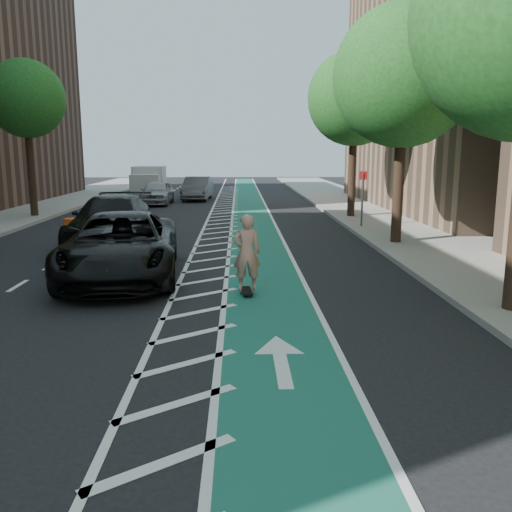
{
  "coord_description": "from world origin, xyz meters",
  "views": [
    {
      "loc": [
        2.34,
        -10.92,
        3.31
      ],
      "look_at": [
        2.7,
        0.48,
        1.1
      ],
      "focal_mm": 38.0,
      "sensor_mm": 36.0,
      "label": 1
    }
  ],
  "objects_px": {
    "suv_far": "(112,220)",
    "barrel_a": "(72,231)",
    "skateboarder": "(247,253)",
    "suv_near": "(121,246)"
  },
  "relations": [
    {
      "from": "suv_near",
      "to": "barrel_a",
      "type": "height_order",
      "value": "suv_near"
    },
    {
      "from": "skateboarder",
      "to": "suv_near",
      "type": "distance_m",
      "value": 3.76
    },
    {
      "from": "suv_far",
      "to": "barrel_a",
      "type": "height_order",
      "value": "suv_far"
    },
    {
      "from": "suv_far",
      "to": "skateboarder",
      "type": "bearing_deg",
      "value": -57.34
    },
    {
      "from": "barrel_a",
      "to": "suv_far",
      "type": "bearing_deg",
      "value": -17.97
    },
    {
      "from": "barrel_a",
      "to": "suv_near",
      "type": "bearing_deg",
      "value": -62.31
    },
    {
      "from": "skateboarder",
      "to": "barrel_a",
      "type": "bearing_deg",
      "value": -54.69
    },
    {
      "from": "skateboarder",
      "to": "suv_near",
      "type": "height_order",
      "value": "skateboarder"
    },
    {
      "from": "skateboarder",
      "to": "barrel_a",
      "type": "distance_m",
      "value": 9.89
    },
    {
      "from": "suv_near",
      "to": "barrel_a",
      "type": "xyz_separation_m",
      "value": [
        -3.03,
        5.77,
        -0.44
      ]
    }
  ]
}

